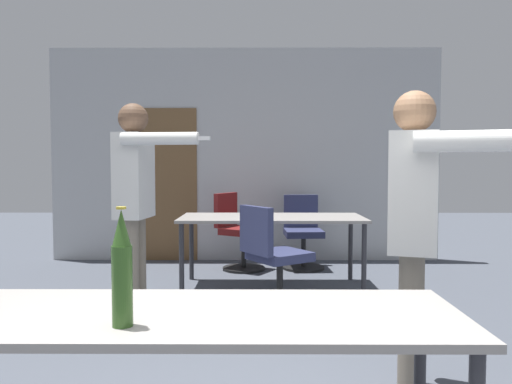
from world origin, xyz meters
TOP-DOWN VIEW (x-y plane):
  - back_wall at (-0.03, 5.26)m, footprint 5.22×0.12m
  - conference_table_near at (-0.24, 0.29)m, footprint 2.32×0.66m
  - conference_table_far at (0.32, 3.70)m, footprint 1.91×0.84m
  - person_far_watching at (1.04, 1.22)m, footprint 0.72×0.79m
  - person_near_casual at (-0.80, 2.49)m, footprint 0.78×0.65m
  - office_chair_far_left at (0.31, 2.93)m, footprint 0.68×0.66m
  - office_chair_near_pushed at (0.74, 4.72)m, footprint 0.52×0.56m
  - office_chair_far_right at (-0.07, 4.63)m, footprint 0.68×0.65m
  - beer_bottle at (-0.27, 0.13)m, footprint 0.07×0.07m

SIDE VIEW (x-z plane):
  - office_chair_near_pushed at x=0.74m, z-range -0.03..0.87m
  - office_chair_far_left at x=0.31m, z-range -0.03..0.90m
  - office_chair_far_right at x=-0.07m, z-range -0.03..0.91m
  - conference_table_near at x=-0.24m, z-range 0.31..1.06m
  - conference_table_far at x=0.32m, z-range 0.31..1.06m
  - beer_bottle at x=-0.27m, z-range 0.74..1.14m
  - person_far_watching at x=1.04m, z-range 0.17..1.86m
  - person_near_casual at x=-0.80m, z-range 0.20..1.98m
  - back_wall at x=-0.03m, z-range -0.01..2.84m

